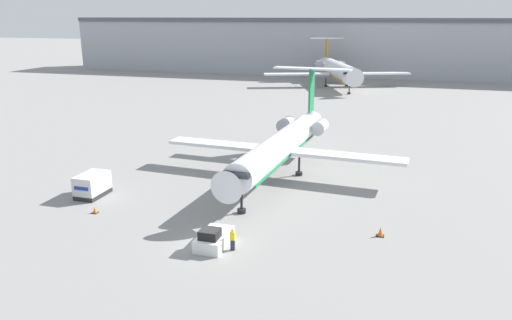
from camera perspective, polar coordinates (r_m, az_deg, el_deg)
name	(u,v)px	position (r m, az deg, el deg)	size (l,w,h in m)	color
ground_plane	(210,247)	(39.53, -5.33, -9.87)	(600.00, 600.00, 0.00)	gray
terminal_building	(360,47)	(153.68, 11.85, 12.54)	(180.00, 16.80, 16.56)	#9EA3AD
airplane_main	(281,144)	(55.18, 2.91, 1.79)	(27.25, 29.42, 10.73)	silver
pushback_tug	(214,238)	(39.47, -4.85, -8.92)	(2.10, 3.89, 1.69)	silver
luggage_cart	(92,185)	(52.12, -18.21, -2.73)	(2.20, 3.57, 2.27)	#232326
worker_near_tug	(233,239)	(38.56, -2.69, -9.00)	(0.40, 0.25, 1.76)	#232838
traffic_cone_left	(95,210)	(47.92, -17.94, -5.46)	(0.54, 0.54, 0.59)	black
traffic_cone_right	(380,232)	(42.26, 14.03, -7.95)	(0.62, 0.62, 0.81)	black
airplane_parked_far_left	(338,70)	(127.61, 9.33, 10.09)	(35.51, 32.12, 11.31)	silver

